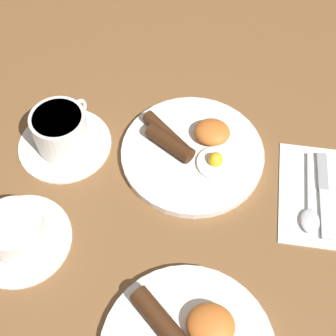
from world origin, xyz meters
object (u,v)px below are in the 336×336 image
(teacup_far, at_px, (16,233))
(teacup_near, at_px, (62,133))
(breakfast_plate_near, at_px, (192,150))
(knife, at_px, (323,189))
(spoon, at_px, (310,212))

(teacup_far, bearing_deg, teacup_near, -93.09)
(breakfast_plate_near, xyz_separation_m, knife, (-0.23, 0.03, -0.01))
(teacup_far, height_order, knife, teacup_far)
(breakfast_plate_near, height_order, knife, breakfast_plate_near)
(breakfast_plate_near, distance_m, spoon, 0.23)
(teacup_near, xyz_separation_m, teacup_far, (0.01, 0.20, -0.01))
(teacup_far, distance_m, spoon, 0.47)
(breakfast_plate_near, xyz_separation_m, teacup_near, (0.23, 0.02, 0.02))
(teacup_near, bearing_deg, knife, 179.03)
(spoon, bearing_deg, knife, 153.93)
(spoon, bearing_deg, teacup_far, -75.34)
(teacup_near, relative_size, teacup_far, 1.03)
(teacup_far, distance_m, knife, 0.51)
(breakfast_plate_near, xyz_separation_m, teacup_far, (0.24, 0.22, 0.02))
(teacup_far, xyz_separation_m, spoon, (-0.45, -0.14, -0.02))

